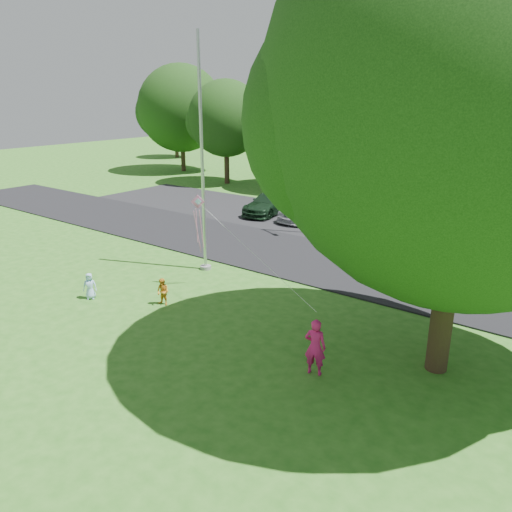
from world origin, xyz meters
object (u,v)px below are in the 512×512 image
Objects in this scene: street_lamp at (317,175)px; flagpole at (203,177)px; big_tree at (464,111)px; kite at (201,215)px; child_yellow at (163,292)px; child_blue at (90,286)px; woman at (315,347)px; trash_can at (363,241)px.

flagpole is at bearing -73.80° from street_lamp.
big_tree is at bearing -22.14° from street_lamp.
kite is (-9.57, 0.62, -4.13)m from big_tree.
flagpole is 5.55m from child_yellow.
child_yellow is 1.00× the size of child_blue.
child_blue is at bearing -12.27° from woman.
child_yellow is at bearing -123.95° from kite.
big_tree is at bearing -154.42° from woman.
street_lamp is at bearing 34.46° from child_blue.
flagpole is at bearing 97.80° from kite.
flagpole is at bearing 103.00° from child_yellow.
child_blue is at bearing -76.20° from street_lamp.
street_lamp is 6.75× the size of trash_can.
child_blue is (-9.71, -0.55, -0.32)m from woman.
big_tree reaches higher than trash_can.
big_tree reaches higher than kite.
big_tree reaches higher than flagpole.
child_blue is 0.14× the size of kite.
kite is at bearing -38.01° from woman.
trash_can is 0.11× the size of kite.
flagpole is at bearing 167.80° from big_tree.
child_blue is (-2.26, -13.13, -2.82)m from street_lamp.
street_lamp is 3.30× the size of woman.
trash_can is 0.06× the size of big_tree.
woman reaches higher than child_blue.
trash_can is 13.57m from big_tree.
child_blue reaches higher than trash_can.
street_lamp is (1.02, 7.91, -0.83)m from flagpole.
street_lamp is 5.33× the size of child_yellow.
woman is at bearing -55.03° from kite.
child_yellow is at bearing -64.34° from street_lamp.
flagpole reaches higher than trash_can.
child_yellow is at bearing -170.98° from big_tree.
street_lamp is 0.75× the size of kite.
child_blue is (-5.54, -12.42, 0.11)m from trash_can.
woman is at bearing -35.79° from street_lamp.
street_lamp is at bearing -74.86° from woman.
street_lamp is 0.44× the size of big_tree.
child_blue is at bearing -161.16° from kite.
flagpole is 6.48m from child_blue.
flagpole is at bearing -120.86° from trash_can.
trash_can is at bearing 11.49° from street_lamp.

